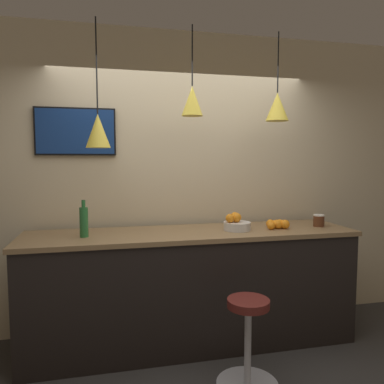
{
  "coord_description": "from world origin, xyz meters",
  "views": [
    {
      "loc": [
        -0.74,
        -2.51,
        1.67
      ],
      "look_at": [
        0.0,
        0.68,
        1.38
      ],
      "focal_mm": 35.0,
      "sensor_mm": 36.0,
      "label": 1
    }
  ],
  "objects_px": {
    "spread_jar": "(319,221)",
    "bar_stool": "(248,337)",
    "juice_bottle": "(84,221)",
    "fruit_bowl": "(236,224)",
    "mounted_tv": "(76,132)"
  },
  "relations": [
    {
      "from": "spread_jar",
      "to": "bar_stool",
      "type": "bearing_deg",
      "value": -144.87
    },
    {
      "from": "bar_stool",
      "to": "juice_bottle",
      "type": "relative_size",
      "value": 2.14
    },
    {
      "from": "bar_stool",
      "to": "fruit_bowl",
      "type": "relative_size",
      "value": 2.69
    },
    {
      "from": "fruit_bowl",
      "to": "mounted_tv",
      "type": "xyz_separation_m",
      "value": [
        -1.4,
        0.45,
        0.83
      ]
    },
    {
      "from": "juice_bottle",
      "to": "spread_jar",
      "type": "distance_m",
      "value": 2.15
    },
    {
      "from": "juice_bottle",
      "to": "mounted_tv",
      "type": "distance_m",
      "value": 0.89
    },
    {
      "from": "bar_stool",
      "to": "spread_jar",
      "type": "distance_m",
      "value": 1.39
    },
    {
      "from": "bar_stool",
      "to": "spread_jar",
      "type": "bearing_deg",
      "value": 35.13
    },
    {
      "from": "spread_jar",
      "to": "juice_bottle",
      "type": "bearing_deg",
      "value": 180.0
    },
    {
      "from": "bar_stool",
      "to": "fruit_bowl",
      "type": "height_order",
      "value": "fruit_bowl"
    },
    {
      "from": "bar_stool",
      "to": "fruit_bowl",
      "type": "xyz_separation_m",
      "value": [
        0.15,
        0.69,
        0.72
      ]
    },
    {
      "from": "fruit_bowl",
      "to": "juice_bottle",
      "type": "distance_m",
      "value": 1.32
    },
    {
      "from": "fruit_bowl",
      "to": "spread_jar",
      "type": "xyz_separation_m",
      "value": [
        0.83,
        -0.0,
        -0.0
      ]
    },
    {
      "from": "juice_bottle",
      "to": "spread_jar",
      "type": "height_order",
      "value": "juice_bottle"
    },
    {
      "from": "spread_jar",
      "to": "mounted_tv",
      "type": "xyz_separation_m",
      "value": [
        -2.22,
        0.46,
        0.83
      ]
    }
  ]
}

